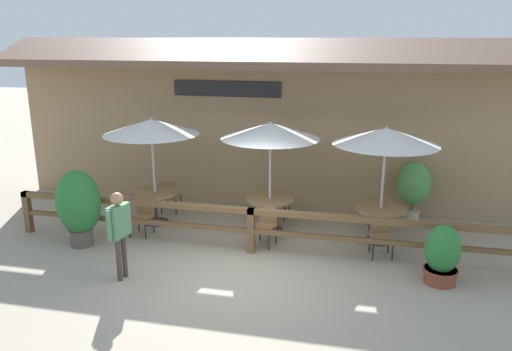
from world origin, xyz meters
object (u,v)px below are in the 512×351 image
object	(u,v)px
dining_table_far	(380,214)
dining_table_middle	(270,204)
patio_umbrella_middle	(270,131)
patio_umbrella_far	(386,137)
potted_plant_broad_leaf	(79,205)
potted_plant_entrance_palm	(442,255)
potted_plant_small_flowering	(414,186)
chair_middle_streetside	(266,223)
chair_far_wallside	(378,209)
patio_umbrella_near	(151,127)
chair_near_streetside	(143,214)
chair_near_wallside	(170,195)
pedestrian	(119,224)
chair_far_streetside	(381,234)
chair_middle_wallside	(279,200)
dining_table_near	(155,198)

from	to	relation	value
dining_table_far	dining_table_middle	bearing A→B (deg)	177.59
patio_umbrella_middle	patio_umbrella_far	xyz separation A→B (m)	(2.42, -0.10, 0.00)
patio_umbrella_far	potted_plant_broad_leaf	world-z (taller)	patio_umbrella_far
potted_plant_entrance_palm	potted_plant_small_flowering	distance (m)	3.05
chair_middle_streetside	chair_far_wallside	bearing A→B (deg)	45.27
potted_plant_entrance_palm	patio_umbrella_near	bearing A→B (deg)	164.76
chair_near_streetside	chair_middle_streetside	world-z (taller)	same
chair_near_wallside	patio_umbrella_middle	world-z (taller)	patio_umbrella_middle
patio_umbrella_far	potted_plant_small_flowering	bearing A→B (deg)	60.24
patio_umbrella_near	chair_near_wallside	xyz separation A→B (m)	(0.06, 0.73, -1.83)
chair_far_wallside	pedestrian	world-z (taller)	pedestrian
patio_umbrella_far	pedestrian	distance (m)	5.50
chair_far_streetside	pedestrian	size ratio (longest dim) A/B	0.51
potted_plant_entrance_palm	potted_plant_small_flowering	size ratio (longest dim) A/B	0.73
chair_far_streetside	potted_plant_entrance_palm	size ratio (longest dim) A/B	0.77
patio_umbrella_far	potted_plant_small_flowering	distance (m)	2.06
chair_near_streetside	chair_far_streetside	xyz separation A→B (m)	(5.12, 0.01, 0.00)
chair_middle_wallside	chair_far_streetside	size ratio (longest dim) A/B	1.00
dining_table_near	chair_far_streetside	distance (m)	5.19
dining_table_far	potted_plant_broad_leaf	bearing A→B (deg)	-165.42
chair_near_streetside	dining_table_middle	xyz separation A→B (m)	(2.70, 0.84, 0.15)
patio_umbrella_middle	dining_table_far	xyz separation A→B (m)	(2.42, -0.10, -1.67)
dining_table_near	potted_plant_broad_leaf	bearing A→B (deg)	-122.01
potted_plant_entrance_palm	pedestrian	size ratio (longest dim) A/B	0.66
potted_plant_broad_leaf	patio_umbrella_near	bearing A→B (deg)	57.99
chair_near_wallside	potted_plant_entrance_palm	bearing A→B (deg)	155.92
dining_table_near	chair_near_streetside	world-z (taller)	chair_near_streetside
chair_near_streetside	chair_near_wallside	distance (m)	1.47
patio_umbrella_far	dining_table_middle	bearing A→B (deg)	177.59
chair_near_wallside	dining_table_far	world-z (taller)	chair_near_wallside
dining_table_far	potted_plant_small_flowering	bearing A→B (deg)	60.24
potted_plant_entrance_palm	chair_near_streetside	bearing A→B (deg)	171.26
pedestrian	patio_umbrella_middle	bearing A→B (deg)	152.27
patio_umbrella_middle	chair_far_wallside	size ratio (longest dim) A/B	2.98
dining_table_middle	pedestrian	size ratio (longest dim) A/B	0.65
chair_middle_wallside	patio_umbrella_far	size ratio (longest dim) A/B	0.34
dining_table_middle	potted_plant_small_flowering	xyz separation A→B (m)	(3.17, 1.22, 0.29)
dining_table_near	pedestrian	bearing A→B (deg)	-78.68
dining_table_near	potted_plant_small_flowering	size ratio (longest dim) A/B	0.71
dining_table_far	patio_umbrella_middle	bearing A→B (deg)	177.59
chair_middle_wallside	pedestrian	world-z (taller)	pedestrian
dining_table_middle	potted_plant_small_flowering	world-z (taller)	potted_plant_small_flowering
dining_table_middle	chair_far_streetside	distance (m)	2.57
chair_middle_streetside	chair_far_wallside	distance (m)	2.71
potted_plant_entrance_palm	potted_plant_small_flowering	world-z (taller)	potted_plant_small_flowering
potted_plant_entrance_palm	potted_plant_broad_leaf	bearing A→B (deg)	179.23
chair_near_streetside	patio_umbrella_near	bearing A→B (deg)	94.92
chair_near_wallside	dining_table_middle	xyz separation A→B (m)	(2.65, -0.63, 0.15)
patio_umbrella_far	potted_plant_entrance_palm	size ratio (longest dim) A/B	2.29
dining_table_near	dining_table_far	xyz separation A→B (m)	(5.13, 0.01, 0.00)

